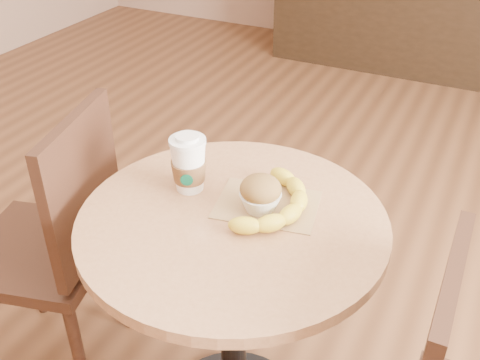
{
  "coord_description": "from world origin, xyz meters",
  "views": [
    {
      "loc": [
        0.49,
        -0.92,
        1.53
      ],
      "look_at": [
        0.01,
        0.06,
        0.83
      ],
      "focal_mm": 42.0,
      "sensor_mm": 36.0,
      "label": 1
    }
  ],
  "objects": [
    {
      "name": "chair_left",
      "position": [
        -0.55,
        -0.01,
        0.5
      ],
      "size": [
        0.48,
        0.48,
        0.91
      ],
      "rotation": [
        0.0,
        0.0,
        -1.32
      ],
      "color": "#351E12",
      "rests_on": "ground"
    },
    {
      "name": "banana",
      "position": [
        0.1,
        0.09,
        0.77
      ],
      "size": [
        0.18,
        0.31,
        0.04
      ],
      "primitive_type": null,
      "rotation": [
        0.0,
        0.0,
        -0.08
      ],
      "color": "yellow",
      "rests_on": "kraft_bag"
    },
    {
      "name": "coffee_cup",
      "position": [
        -0.14,
        0.08,
        0.82
      ],
      "size": [
        0.09,
        0.09,
        0.15
      ],
      "rotation": [
        0.0,
        0.0,
        0.41
      ],
      "color": "white",
      "rests_on": "cafe_table"
    },
    {
      "name": "cafe_table",
      "position": [
        0.01,
        0.02,
        0.54
      ],
      "size": [
        0.73,
        0.73,
        0.75
      ],
      "color": "black",
      "rests_on": "ground"
    },
    {
      "name": "kraft_bag",
      "position": [
        0.06,
        0.1,
        0.75
      ],
      "size": [
        0.27,
        0.22,
        0.0
      ],
      "primitive_type": "cube",
      "rotation": [
        0.0,
        0.0,
        0.18
      ],
      "color": "#9A764A",
      "rests_on": "cafe_table"
    },
    {
      "name": "muffin",
      "position": [
        0.05,
        0.07,
        0.8
      ],
      "size": [
        0.1,
        0.1,
        0.09
      ],
      "color": "white",
      "rests_on": "kraft_bag"
    }
  ]
}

